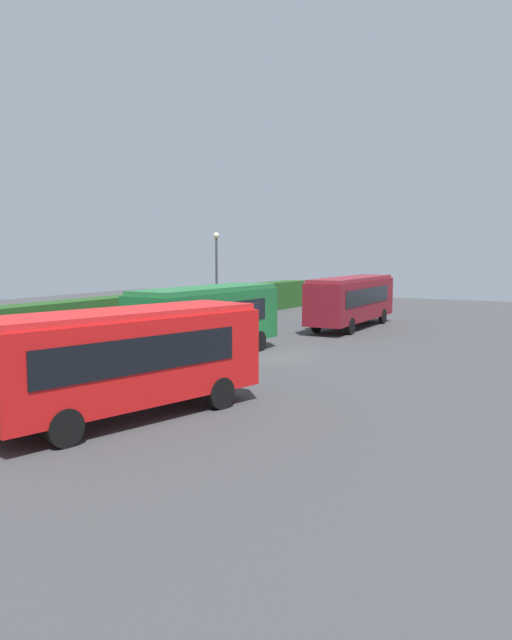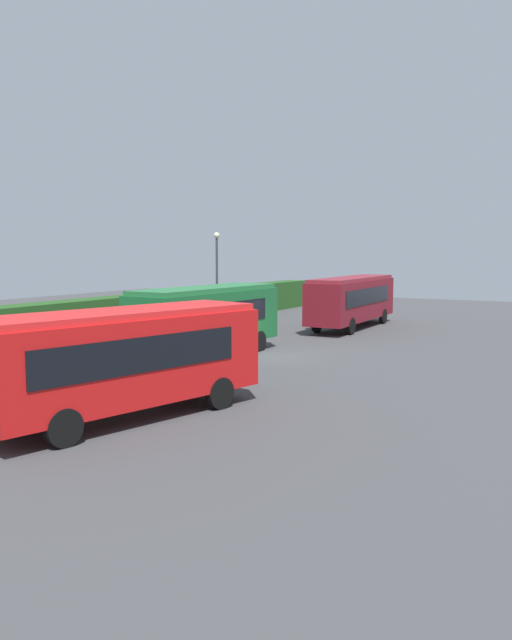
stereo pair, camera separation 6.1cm
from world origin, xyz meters
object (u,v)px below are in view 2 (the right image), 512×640
at_px(bus_red, 125,357).
at_px(person_right, 312,314).
at_px(person_left, 207,349).
at_px(lamppost, 217,270).
at_px(bus_maroon, 352,299).
at_px(bus_green, 207,317).
at_px(person_center, 203,327).

xyz_separation_m(bus_red, person_right, (22.03, 4.17, -0.83)).
distance_m(bus_red, person_left, 7.79).
distance_m(person_left, lamppost, 13.72).
distance_m(bus_maroon, person_left, 16.94).
bearing_deg(bus_green, bus_red, -156.12).
bearing_deg(bus_green, lamppost, 32.47).
bearing_deg(lamppost, person_right, -57.81).
height_order(bus_red, bus_maroon, bus_maroon).
relative_size(bus_red, person_right, 4.77).
bearing_deg(person_right, person_center, -47.78).
bearing_deg(person_right, person_left, -26.10).
bearing_deg(bus_maroon, lamppost, 127.36).
height_order(bus_red, person_right, bus_red).
height_order(bus_red, person_left, bus_red).
distance_m(bus_green, lamppost, 10.04).
height_order(bus_maroon, person_right, bus_maroon).
relative_size(bus_red, person_left, 5.30).
height_order(person_center, person_right, person_right).
height_order(person_center, lamppost, lamppost).
bearing_deg(bus_maroon, bus_green, 171.29).
distance_m(bus_green, person_right, 11.67).
height_order(person_left, person_center, person_center).
bearing_deg(person_right, bus_red, -23.27).
bearing_deg(lamppost, person_left, -148.69).
xyz_separation_m(bus_green, person_left, (-2.96, -2.00, -0.96)).
bearing_deg(bus_red, bus_maroon, 19.05).
xyz_separation_m(bus_red, person_left, (7.43, 2.15, -0.94)).
bearing_deg(person_left, person_center, -108.17).
xyz_separation_m(bus_green, bus_maroon, (13.95, -1.67, -0.01)).
xyz_separation_m(person_left, person_right, (14.60, 2.02, 0.11)).
xyz_separation_m(person_left, lamppost, (11.48, 6.98, 2.80)).
relative_size(person_right, lamppost, 0.32).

